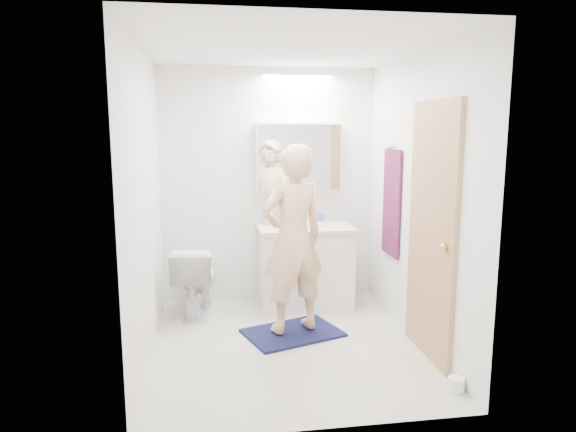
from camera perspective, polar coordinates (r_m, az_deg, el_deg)
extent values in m
plane|color=silver|center=(4.43, -0.16, -14.07)|extent=(2.50, 2.50, 0.00)
plane|color=white|center=(4.11, -0.17, 18.28)|extent=(2.50, 2.50, 0.00)
plane|color=white|center=(5.33, -2.16, 3.35)|extent=(2.50, 0.00, 2.50)
plane|color=white|center=(2.89, 3.51, -1.98)|extent=(2.50, 0.00, 2.50)
plane|color=white|center=(4.09, -15.60, 1.09)|extent=(0.00, 2.50, 2.50)
plane|color=white|center=(4.40, 14.16, 1.73)|extent=(0.00, 2.50, 2.50)
cube|color=white|center=(5.26, 1.92, -5.74)|extent=(0.90, 0.55, 0.78)
cube|color=white|center=(5.16, 1.95, -1.35)|extent=(0.95, 0.58, 0.04)
cylinder|color=white|center=(5.18, 1.89, -0.91)|extent=(0.36, 0.36, 0.03)
cylinder|color=#BCBCC0|center=(5.36, 1.52, 0.14)|extent=(0.02, 0.02, 0.16)
cube|color=white|center=(5.28, 1.18, 6.55)|extent=(0.88, 0.14, 0.70)
cube|color=silver|center=(5.20, 1.32, 6.51)|extent=(0.84, 0.01, 0.66)
imported|color=white|center=(5.08, -10.19, -6.99)|extent=(0.48, 0.72, 0.69)
cube|color=#14173E|center=(4.63, 0.52, -12.83)|extent=(0.94, 0.78, 0.02)
imported|color=#E3B588|center=(4.38, 0.54, -2.59)|extent=(0.68, 0.56, 1.61)
cube|color=tan|center=(4.11, 15.67, -1.70)|extent=(0.04, 0.80, 2.00)
sphere|color=gold|center=(3.84, 16.92, -3.31)|extent=(0.06, 0.06, 0.06)
cube|color=#101432|center=(4.91, 11.40, 1.45)|extent=(0.02, 0.42, 1.00)
cylinder|color=silver|center=(4.86, 11.46, 7.52)|extent=(0.07, 0.02, 0.02)
imported|color=beige|center=(5.23, -2.10, 0.39)|extent=(0.12, 0.12, 0.25)
imported|color=#5B94C4|center=(5.29, -0.05, 0.18)|extent=(0.12, 0.12, 0.19)
imported|color=#4263C8|center=(5.34, 3.56, -0.30)|extent=(0.11, 0.11, 0.09)
cylinder|color=white|center=(3.88, 18.16, -17.35)|extent=(0.11, 0.11, 0.10)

